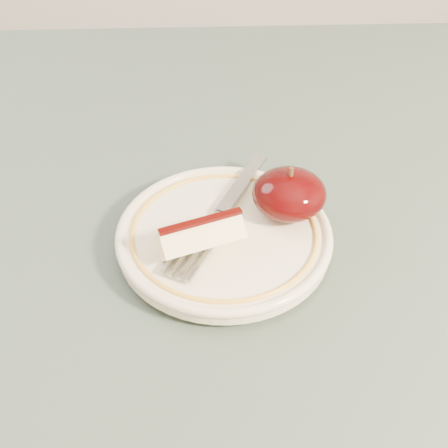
{
  "coord_description": "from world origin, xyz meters",
  "views": [
    {
      "loc": [
        -0.03,
        -0.41,
        1.14
      ],
      "look_at": [
        -0.01,
        -0.01,
        0.78
      ],
      "focal_mm": 50.0,
      "sensor_mm": 36.0,
      "label": 1
    }
  ],
  "objects_px": {
    "apple_half": "(289,194)",
    "plate": "(224,236)",
    "fork": "(220,214)",
    "table": "(238,305)"
  },
  "relations": [
    {
      "from": "table",
      "to": "apple_half",
      "type": "bearing_deg",
      "value": 23.43
    },
    {
      "from": "table",
      "to": "fork",
      "type": "distance_m",
      "value": 0.11
    },
    {
      "from": "table",
      "to": "apple_half",
      "type": "distance_m",
      "value": 0.13
    },
    {
      "from": "table",
      "to": "plate",
      "type": "xyz_separation_m",
      "value": [
        -0.01,
        -0.01,
        0.1
      ]
    },
    {
      "from": "table",
      "to": "apple_half",
      "type": "xyz_separation_m",
      "value": [
        0.04,
        0.02,
        0.13
      ]
    },
    {
      "from": "apple_half",
      "to": "fork",
      "type": "distance_m",
      "value": 0.06
    },
    {
      "from": "plate",
      "to": "fork",
      "type": "bearing_deg",
      "value": 98.48
    },
    {
      "from": "table",
      "to": "plate",
      "type": "bearing_deg",
      "value": -154.93
    },
    {
      "from": "plate",
      "to": "apple_half",
      "type": "distance_m",
      "value": 0.07
    },
    {
      "from": "apple_half",
      "to": "plate",
      "type": "bearing_deg",
      "value": -156.16
    }
  ]
}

